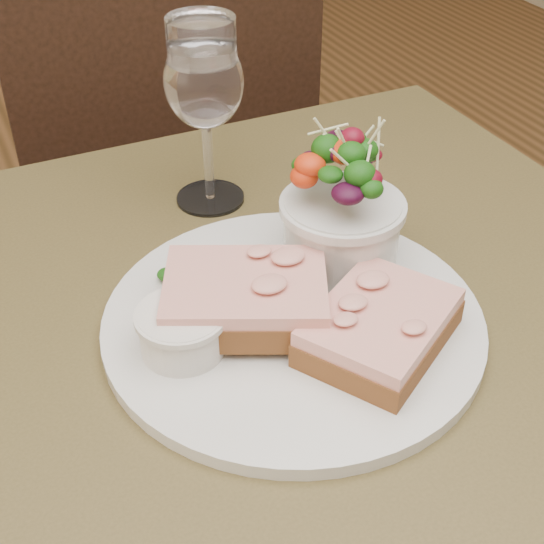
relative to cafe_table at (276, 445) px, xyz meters
name	(u,v)px	position (x,y,z in m)	size (l,w,h in m)	color
cafe_table	(276,445)	(0.00, 0.00, 0.00)	(0.80, 0.80, 0.75)	#443A1D
chair_far	(165,286)	(0.10, 0.70, -0.36)	(0.44, 0.44, 0.90)	black
dinner_plate	(293,321)	(0.03, 0.03, 0.11)	(0.31, 0.31, 0.01)	silver
sandwich_front	(380,327)	(0.08, -0.03, 0.13)	(0.15, 0.14, 0.03)	#4B2914
sandwich_back	(246,297)	(-0.01, 0.04, 0.14)	(0.16, 0.14, 0.03)	#4B2914
ramekin	(182,329)	(-0.06, 0.03, 0.13)	(0.07, 0.07, 0.04)	silver
salad_bowl	(343,203)	(0.10, 0.08, 0.17)	(0.10, 0.10, 0.13)	silver
garnish	(186,279)	(-0.04, 0.10, 0.12)	(0.05, 0.04, 0.02)	#123409
wine_glass	(204,87)	(0.04, 0.24, 0.22)	(0.08, 0.08, 0.18)	white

